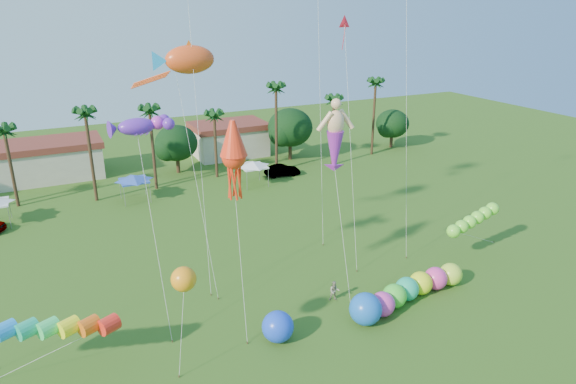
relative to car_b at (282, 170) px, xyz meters
name	(u,v)px	position (x,y,z in m)	size (l,w,h in m)	color
tree_line	(198,141)	(-9.14, 6.35, 3.53)	(69.46, 8.91, 11.00)	#3A2819
buildings_row	(138,152)	(-15.80, 12.36, 1.26)	(35.00, 7.00, 4.00)	beige
tent_row	(135,179)	(-18.71, -1.31, 2.01)	(31.00, 4.00, 0.60)	white
car_b	(282,170)	(0.00, 0.00, 0.00)	(1.58, 4.52, 1.49)	#4C4C54
spectator_b	(334,291)	(-9.24, -28.46, 0.05)	(0.77, 0.60, 1.58)	gray
caterpillar_inflatable	(404,292)	(-4.87, -31.14, 0.22)	(11.32, 3.70, 2.30)	#DC39AC
blue_ball	(278,327)	(-15.13, -31.04, 0.32)	(2.12, 2.12, 2.12)	blue
rainbow_tube	(75,333)	(-27.19, -28.75, 2.15)	(8.47, 3.32, 3.42)	red
green_worm	(453,231)	(2.76, -27.79, 2.26)	(9.78, 2.60, 3.70)	#73F035
orange_ball_kite	(184,279)	(-21.14, -31.29, 5.52)	(1.71, 1.65, 7.01)	orange
merman_kite	(335,141)	(-8.80, -27.14, 11.29)	(2.50, 4.52, 14.53)	#F4BB8B
fish_kite	(190,60)	(-16.69, -19.56, 16.47)	(5.76, 6.90, 18.36)	#F84E1B
squid_kite	(234,157)	(-16.09, -26.47, 10.85)	(2.10, 5.13, 14.17)	#FF3314
lobster_kite	(137,127)	(-21.59, -23.53, 12.83)	(4.61, 6.41, 14.38)	#6325BD
delta_kite_red	(345,28)	(-4.77, -21.44, 18.52)	(1.25, 4.41, 20.21)	red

